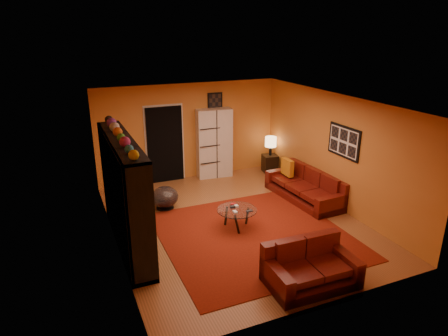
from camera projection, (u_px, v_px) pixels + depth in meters
name	position (u px, v px, depth m)	size (l,w,h in m)	color
floor	(235.00, 222.00, 8.63)	(6.00, 6.00, 0.00)	brown
ceiling	(236.00, 102.00, 7.76)	(6.00, 6.00, 0.00)	white
wall_back	(189.00, 132.00, 10.79)	(6.00, 6.00, 0.00)	#C6742B
wall_front	(325.00, 229.00, 5.59)	(6.00, 6.00, 0.00)	#C6742B
wall_left	(111.00, 183.00, 7.27)	(6.00, 6.00, 0.00)	#C6742B
wall_right	(335.00, 151.00, 9.12)	(6.00, 6.00, 0.00)	#C6742B
rug	(254.00, 235.00, 8.05)	(3.60, 3.60, 0.01)	#61150B
doorway	(165.00, 145.00, 10.59)	(0.95, 0.10, 2.04)	black
wall_art_right	(344.00, 142.00, 8.75)	(0.03, 1.00, 0.70)	black
wall_art_back	(215.00, 102.00, 10.80)	(0.42, 0.03, 0.52)	black
entertainment_unit	(125.00, 193.00, 7.43)	(0.45, 3.00, 2.10)	black
tv	(128.00, 197.00, 7.47)	(0.12, 0.88, 0.51)	black
sofa	(307.00, 188.00, 9.70)	(1.02, 2.22, 0.85)	#500E0A
loveseat	(309.00, 266.00, 6.51)	(1.47, 0.91, 0.85)	#500E0A
throw_pillow	(287.00, 167.00, 10.08)	(0.12, 0.42, 0.42)	orange
coffee_table	(237.00, 212.00, 8.24)	(0.83, 0.83, 0.41)	silver
storage_cabinet	(214.00, 143.00, 10.97)	(0.95, 0.42, 1.91)	silver
bowl_chair	(165.00, 197.00, 9.17)	(0.63, 0.63, 0.52)	black
side_table	(270.00, 163.00, 11.53)	(0.40, 0.40, 0.50)	black
table_lamp	(271.00, 142.00, 11.32)	(0.32, 0.32, 0.54)	black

